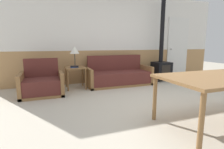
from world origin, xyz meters
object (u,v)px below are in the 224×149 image
(couch, at_px, (119,76))
(table_lamp, at_px, (75,51))
(armchair, at_px, (42,84))
(side_table, at_px, (75,71))
(wood_stove, at_px, (161,62))

(couch, distance_m, table_lamp, 1.44)
(armchair, xyz_separation_m, side_table, (0.82, 0.36, 0.22))
(armchair, relative_size, side_table, 1.64)
(couch, bearing_deg, table_lamp, 175.44)
(couch, distance_m, side_table, 1.25)
(couch, relative_size, wood_stove, 0.73)
(table_lamp, bearing_deg, armchair, -151.97)
(armchair, bearing_deg, side_table, 19.43)
(table_lamp, distance_m, wood_stove, 2.79)
(side_table, distance_m, table_lamp, 0.54)
(armchair, relative_size, wood_stove, 0.37)
(side_table, xyz_separation_m, wood_stove, (2.77, 0.11, 0.12))
(couch, bearing_deg, armchair, -170.41)
(side_table, relative_size, wood_stove, 0.23)
(armchair, distance_m, table_lamp, 1.21)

